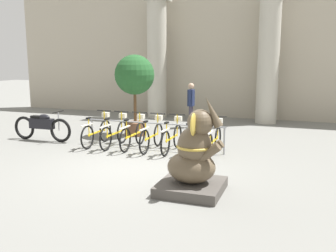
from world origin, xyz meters
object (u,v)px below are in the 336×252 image
object	(u,v)px
bicycle_1	(115,133)
bicycle_6	(214,140)
bicycle_2	(134,134)
bicycle_3	(152,136)
motorcycle	(42,126)
person_pedestrian	(191,101)
bicycle_0	(97,132)
potted_tree	(135,80)
bicycle_4	(172,137)
elephant_statue	(194,160)
bicycle_5	(193,138)

from	to	relation	value
bicycle_1	bicycle_6	world-z (taller)	same
bicycle_2	bicycle_3	xyz separation A→B (m)	(0.59, -0.04, 0.00)
motorcycle	person_pedestrian	xyz separation A→B (m)	(3.78, 3.80, 0.53)
bicycle_0	bicycle_3	distance (m)	1.78
bicycle_0	bicycle_6	distance (m)	3.57
bicycle_1	potted_tree	distance (m)	2.30
bicycle_3	bicycle_6	xyz separation A→B (m)	(1.78, 0.03, 0.00)
bicycle_1	bicycle_3	bearing A→B (deg)	-0.87
motorcycle	bicycle_4	bearing A→B (deg)	0.58
bicycle_2	motorcycle	bearing A→B (deg)	-178.84
bicycle_4	elephant_statue	bearing A→B (deg)	-63.84
bicycle_4	bicycle_6	xyz separation A→B (m)	(1.19, 0.01, 0.00)
bicycle_1	motorcycle	bearing A→B (deg)	-179.04
bicycle_5	person_pedestrian	world-z (taller)	person_pedestrian
motorcycle	person_pedestrian	bearing A→B (deg)	45.09
bicycle_4	motorcycle	world-z (taller)	bicycle_4
bicycle_4	person_pedestrian	bearing A→B (deg)	98.21
bicycle_6	bicycle_2	bearing A→B (deg)	179.76
bicycle_5	person_pedestrian	bearing A→B (deg)	107.04
bicycle_1	person_pedestrian	bearing A→B (deg)	71.69
elephant_statue	bicycle_6	bearing A→B (deg)	94.98
person_pedestrian	potted_tree	size ratio (longest dim) A/B	0.62
bicycle_1	bicycle_3	size ratio (longest dim) A/B	1.00
bicycle_3	elephant_statue	size ratio (longest dim) A/B	0.91
bicycle_3	motorcycle	size ratio (longest dim) A/B	0.82
bicycle_3	motorcycle	xyz separation A→B (m)	(-3.73, -0.02, 0.07)
bicycle_1	potted_tree	size ratio (longest dim) A/B	0.64
bicycle_6	bicycle_0	bearing A→B (deg)	-179.90
bicycle_4	elephant_statue	world-z (taller)	elephant_statue
bicycle_4	elephant_statue	distance (m)	3.29
bicycle_6	motorcycle	xyz separation A→B (m)	(-5.51, -0.05, 0.07)
bicycle_1	bicycle_5	bearing A→B (deg)	1.13
bicycle_4	person_pedestrian	distance (m)	3.84
bicycle_3	person_pedestrian	world-z (taller)	person_pedestrian
bicycle_0	bicycle_1	xyz separation A→B (m)	(0.59, -0.00, 0.00)
elephant_statue	potted_tree	world-z (taller)	potted_tree
bicycle_0	elephant_statue	distance (m)	4.83
bicycle_1	bicycle_4	bearing A→B (deg)	0.04
bicycle_2	bicycle_6	distance (m)	2.38
bicycle_1	bicycle_6	size ratio (longest dim) A/B	1.00
bicycle_0	bicycle_4	bearing A→B (deg)	-0.09
elephant_statue	person_pedestrian	xyz separation A→B (m)	(-1.99, 6.70, 0.36)
motorcycle	elephant_statue	bearing A→B (deg)	-26.68
bicycle_3	motorcycle	distance (m)	3.73
bicycle_5	motorcycle	size ratio (longest dim) A/B	0.82
bicycle_6	person_pedestrian	size ratio (longest dim) A/B	1.04
bicycle_6	bicycle_1	bearing A→B (deg)	-179.79
person_pedestrian	bicycle_1	bearing A→B (deg)	-108.31
bicycle_0	bicycle_1	size ratio (longest dim) A/B	1.00
bicycle_2	bicycle_3	world-z (taller)	same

